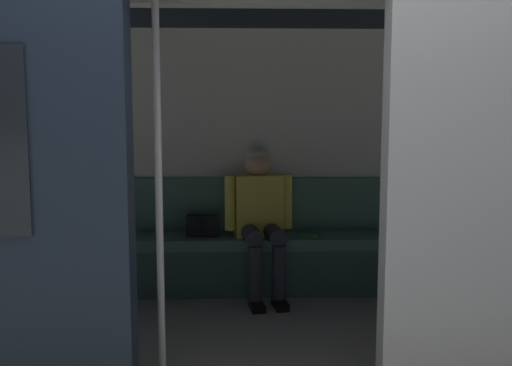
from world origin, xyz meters
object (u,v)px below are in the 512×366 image
(person_seated, at_px, (260,211))
(book, at_px, (311,233))
(bench_seat, at_px, (248,250))
(train_car, at_px, (238,105))
(grab_pole_door, at_px, (159,192))
(handbag, at_px, (203,225))

(person_seated, xyz_separation_m, book, (-0.43, -0.09, -0.20))
(bench_seat, xyz_separation_m, person_seated, (-0.09, 0.05, 0.33))
(bench_seat, height_order, book, book)
(train_car, bearing_deg, book, -120.19)
(train_car, xyz_separation_m, grab_pole_door, (0.39, 0.78, -0.44))
(bench_seat, distance_m, grab_pole_door, 1.96)
(train_car, xyz_separation_m, book, (-0.60, -1.03, -1.03))
(train_car, height_order, handbag, train_car)
(train_car, relative_size, person_seated, 5.34)
(bench_seat, bearing_deg, train_car, 85.47)
(bench_seat, relative_size, handbag, 12.48)
(person_seated, xyz_separation_m, handbag, (0.47, -0.09, -0.13))
(book, bearing_deg, handbag, 14.06)
(bench_seat, xyz_separation_m, grab_pole_door, (0.47, 1.77, 0.71))
(grab_pole_door, bearing_deg, handbag, -93.14)
(train_car, relative_size, bench_seat, 1.97)
(person_seated, bearing_deg, bench_seat, -28.51)
(train_car, bearing_deg, handbag, -74.05)
(train_car, height_order, bench_seat, train_car)
(bench_seat, bearing_deg, handbag, -6.14)
(train_car, bearing_deg, bench_seat, -94.53)
(person_seated, bearing_deg, train_car, 79.55)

